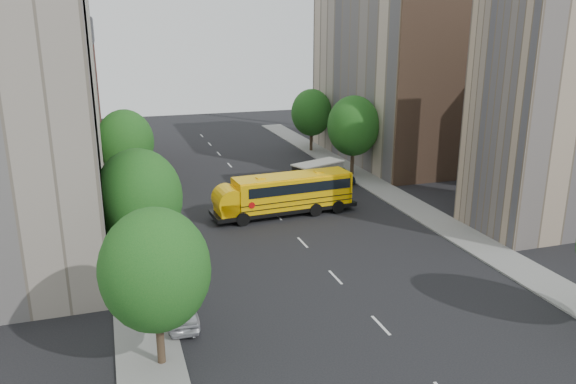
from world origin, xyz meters
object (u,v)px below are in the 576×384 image
street_tree_2 (125,142)px  parked_car_1 (151,203)px  school_bus (283,193)px  parked_car_4 (339,174)px  parked_car_2 (140,169)px  parked_car_0 (182,311)px  street_tree_5 (311,113)px  street_tree_0 (155,270)px  street_tree_1 (139,198)px  safari_truck (314,176)px  street_tree_4 (353,126)px

street_tree_2 → parked_car_1: (1.40, -5.89, -4.03)m
school_bus → parked_car_4: school_bus is taller
parked_car_2 → parked_car_4: size_ratio=1.06×
parked_car_0 → parked_car_1: (0.00, 18.65, 0.12)m
street_tree_5 → parked_car_2: street_tree_5 is taller
street_tree_0 → parked_car_4: (19.80, 26.25, -3.90)m
street_tree_1 → street_tree_2: 18.00m
parked_car_1 → parked_car_4: bearing=-171.0°
safari_truck → parked_car_1: size_ratio=1.34×
street_tree_1 → street_tree_5: (22.00, 30.00, -0.25)m
parked_car_0 → parked_car_2: parked_car_0 is taller
street_tree_1 → street_tree_5: 37.20m
street_tree_2 → street_tree_4: 22.00m
parked_car_0 → street_tree_5: bearing=-116.3°
parked_car_1 → parked_car_2: size_ratio=1.05×
school_bus → parked_car_0: (-10.11, -14.73, -1.19)m
street_tree_2 → parked_car_4: (19.80, -1.75, -4.09)m
street_tree_2 → parked_car_2: size_ratio=1.67×
street_tree_2 → parked_car_4: bearing=-5.0°
street_tree_2 → street_tree_0: bearing=-90.0°
street_tree_1 → school_bus: street_tree_1 is taller
parked_car_1 → parked_car_4: size_ratio=1.11×
school_bus → street_tree_0: bearing=-126.5°
street_tree_4 → parked_car_1: (-20.60, -5.89, -4.28)m
street_tree_4 → parked_car_2: size_ratio=1.76×
street_tree_4 → parked_car_1: street_tree_4 is taller
parked_car_0 → parked_car_2: size_ratio=0.86×
street_tree_4 → street_tree_5: (-0.00, 12.00, -0.37)m
parked_car_0 → parked_car_1: bearing=-86.9°
school_bus → safari_truck: size_ratio=1.86×
street_tree_4 → parked_car_4: street_tree_4 is taller
street_tree_1 → street_tree_2: (0.00, 18.00, -0.12)m
street_tree_1 → street_tree_2: street_tree_1 is taller
school_bus → parked_car_0: 17.91m
street_tree_5 → parked_car_2: bearing=-165.0°
parked_car_1 → parked_car_4: 18.86m
street_tree_5 → school_bus: size_ratio=0.62×
safari_truck → parked_car_4: size_ratio=1.48×
street_tree_5 → parked_car_4: bearing=-99.1°
safari_truck → street_tree_4: bearing=14.0°
street_tree_0 → parked_car_1: (1.40, 22.11, -3.85)m
street_tree_1 → parked_car_1: size_ratio=1.64×
parked_car_0 → parked_car_2: bearing=-86.9°
street_tree_4 → school_bus: street_tree_4 is taller
street_tree_1 → parked_car_0: 7.94m
street_tree_5 → parked_car_2: (-20.60, -5.52, -4.06)m
parked_car_1 → parked_car_4: parked_car_1 is taller
street_tree_4 → school_bus: (-10.49, -9.82, -3.21)m
parked_car_0 → parked_car_1: size_ratio=0.82×
street_tree_0 → street_tree_5: 45.65m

